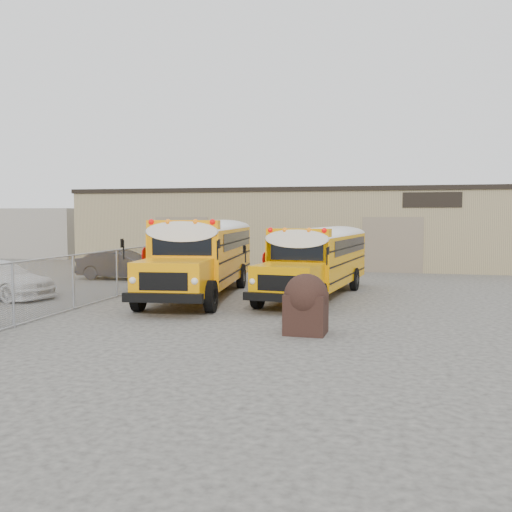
% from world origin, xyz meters
% --- Properties ---
extents(ground, '(120.00, 120.00, 0.00)m').
position_xyz_m(ground, '(0.00, 0.00, 0.00)').
color(ground, '#393835').
rests_on(ground, ground).
extents(warehouse, '(30.20, 10.20, 4.67)m').
position_xyz_m(warehouse, '(-0.00, 19.99, 2.37)').
color(warehouse, '#9A8C5F').
rests_on(warehouse, ground).
extents(chainlink_fence, '(0.07, 18.07, 1.81)m').
position_xyz_m(chainlink_fence, '(-6.00, 3.00, 0.90)').
color(chainlink_fence, '#96999F').
rests_on(chainlink_fence, ground).
extents(distant_building_left, '(8.00, 6.00, 3.60)m').
position_xyz_m(distant_building_left, '(-22.00, 22.00, 1.80)').
color(distant_building_left, gray).
rests_on(distant_building_left, ground).
extents(school_bus_left, '(3.54, 10.27, 2.95)m').
position_xyz_m(school_bus_left, '(-3.81, 10.63, 1.70)').
color(school_bus_left, '#FF9D06').
rests_on(school_bus_left, ground).
extents(school_bus_right, '(3.37, 9.28, 2.66)m').
position_xyz_m(school_bus_right, '(1.91, 10.78, 1.54)').
color(school_bus_right, '#E69500').
rests_on(school_bus_right, ground).
extents(tarp_bundle, '(1.15, 1.15, 1.57)m').
position_xyz_m(tarp_bundle, '(1.87, -1.94, 0.80)').
color(tarp_bundle, black).
rests_on(tarp_bundle, ground).
extents(car_dark, '(4.32, 1.58, 1.41)m').
position_xyz_m(car_dark, '(-8.63, 8.64, 0.71)').
color(car_dark, black).
rests_on(car_dark, ground).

